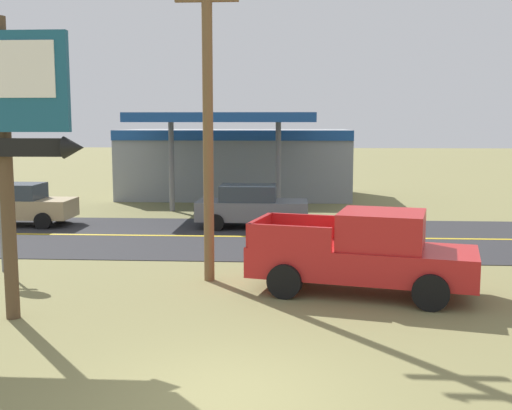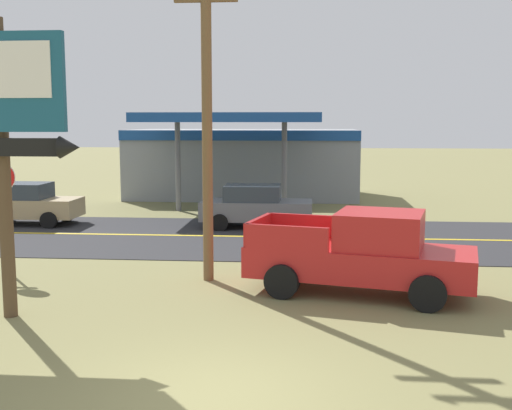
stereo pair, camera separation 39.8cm
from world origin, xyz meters
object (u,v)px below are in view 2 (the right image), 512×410
at_px(gas_station, 244,161).
at_px(car_grey_mid_lane, 256,206).
at_px(motel_sign, 1,116).
at_px(stop_sign, 2,197).
at_px(car_tan_near_lane, 24,204).
at_px(utility_pole, 207,106).
at_px(pickup_red_parked_on_lawn, 363,253).

height_order(gas_station, car_grey_mid_lane, gas_station).
height_order(motel_sign, gas_station, motel_sign).
bearing_deg(stop_sign, car_tan_near_lane, 111.21).
bearing_deg(car_tan_near_lane, utility_pole, -43.30).
relative_size(pickup_red_parked_on_lawn, car_tan_near_lane, 1.31).
height_order(utility_pole, pickup_red_parked_on_lawn, utility_pole).
xyz_separation_m(pickup_red_parked_on_lawn, car_tan_near_lane, (-12.41, 9.10, -0.13)).
height_order(pickup_red_parked_on_lawn, car_tan_near_lane, pickup_red_parked_on_lawn).
distance_m(gas_station, car_grey_mid_lane, 10.17).
distance_m(gas_station, pickup_red_parked_on_lawn, 19.71).
relative_size(utility_pole, car_tan_near_lane, 1.96).
distance_m(motel_sign, car_tan_near_lane, 13.09).
relative_size(motel_sign, car_grey_mid_lane, 1.44).
xyz_separation_m(gas_station, car_tan_near_lane, (-7.62, -10.00, -1.11)).
bearing_deg(stop_sign, utility_pole, -5.63).
bearing_deg(car_grey_mid_lane, car_tan_near_lane, 180.00).
bearing_deg(gas_station, car_tan_near_lane, -127.33).
relative_size(pickup_red_parked_on_lawn, car_grey_mid_lane, 1.31).
xyz_separation_m(utility_pole, car_grey_mid_lane, (0.51, 8.11, -3.56)).
bearing_deg(stop_sign, motel_sign, -62.29).
xyz_separation_m(stop_sign, car_grey_mid_lane, (6.19, 7.55, -1.20)).
bearing_deg(motel_sign, car_grey_mid_lane, 70.73).
xyz_separation_m(motel_sign, gas_station, (2.56, 21.60, -2.19)).
height_order(stop_sign, car_grey_mid_lane, stop_sign).
distance_m(motel_sign, pickup_red_parked_on_lawn, 8.39).
height_order(motel_sign, stop_sign, motel_sign).
xyz_separation_m(stop_sign, utility_pole, (5.68, -0.56, 2.37)).
xyz_separation_m(stop_sign, gas_station, (4.69, 17.55, -0.08)).
height_order(utility_pole, car_grey_mid_lane, utility_pole).
height_order(gas_station, car_tan_near_lane, gas_station).
distance_m(pickup_red_parked_on_lawn, car_tan_near_lane, 15.39).
xyz_separation_m(motel_sign, utility_pole, (3.55, 3.49, 0.26)).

